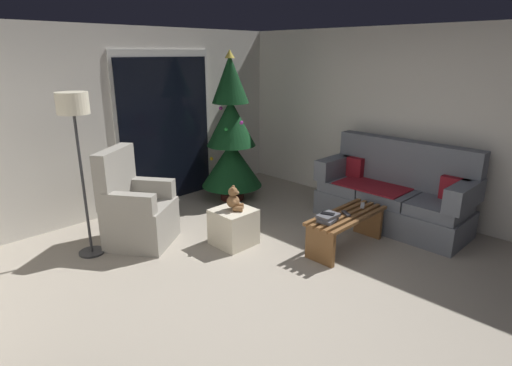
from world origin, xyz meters
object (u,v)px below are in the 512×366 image
at_px(armchair, 136,211).
at_px(christmas_tree, 231,137).
at_px(floor_lamp, 75,120).
at_px(teddy_bear_chestnut, 234,200).
at_px(couch, 394,195).
at_px(remote_silver, 362,205).
at_px(book_stack, 328,218).
at_px(ottoman, 234,227).
at_px(coffee_table, 346,226).
at_px(cell_phone, 328,214).
at_px(remote_graphite, 346,214).

bearing_deg(armchair, christmas_tree, 11.16).
bearing_deg(floor_lamp, teddy_bear_chestnut, -36.39).
xyz_separation_m(couch, armchair, (-2.66, 1.85, 0.00)).
relative_size(remote_silver, teddy_bear_chestnut, 0.55).
bearing_deg(book_stack, ottoman, 118.55).
distance_m(coffee_table, remote_silver, 0.37).
height_order(couch, coffee_table, couch).
bearing_deg(ottoman, coffee_table, -50.05).
bearing_deg(cell_phone, ottoman, 98.99).
relative_size(coffee_table, remote_silver, 7.05).
relative_size(couch, cell_phone, 13.52).
bearing_deg(cell_phone, couch, -24.01).
relative_size(armchair, ottoman, 2.57).
bearing_deg(remote_graphite, coffee_table, -143.41).
bearing_deg(ottoman, floor_lamp, 143.70).
relative_size(coffee_table, christmas_tree, 0.50).
bearing_deg(couch, armchair, 145.15).
distance_m(couch, teddy_bear_chestnut, 2.14).
bearing_deg(remote_graphite, cell_phone, 20.91).
height_order(armchair, floor_lamp, floor_lamp).
xyz_separation_m(cell_phone, floor_lamp, (-1.83, 1.89, 1.01)).
bearing_deg(ottoman, cell_phone, -60.53).
height_order(coffee_table, remote_graphite, remote_graphite).
bearing_deg(floor_lamp, remote_silver, -38.18).
bearing_deg(christmas_tree, remote_silver, -86.63).
distance_m(christmas_tree, floor_lamp, 2.41).
xyz_separation_m(couch, coffee_table, (-1.05, 0.03, -0.12)).
bearing_deg(coffee_table, floor_lamp, 137.57).
bearing_deg(couch, cell_phone, 176.47).
xyz_separation_m(book_stack, armchair, (-1.29, 1.78, -0.05)).
bearing_deg(book_stack, coffee_table, -7.39).
xyz_separation_m(remote_graphite, teddy_bear_chestnut, (-0.80, 0.99, 0.12)).
bearing_deg(christmas_tree, book_stack, -103.78).
bearing_deg(remote_silver, teddy_bear_chestnut, -157.91).
bearing_deg(teddy_bear_chestnut, remote_silver, -40.08).
bearing_deg(floor_lamp, couch, -31.88).
xyz_separation_m(cell_phone, ottoman, (-0.53, 0.94, -0.28)).
height_order(couch, book_stack, couch).
bearing_deg(book_stack, cell_phone, 43.68).
bearing_deg(coffee_table, teddy_bear_chestnut, 129.95).
bearing_deg(remote_graphite, teddy_bear_chestnut, -18.81).
bearing_deg(couch, christmas_tree, 110.78).
height_order(couch, teddy_bear_chestnut, couch).
distance_m(remote_silver, ottoman, 1.55).
bearing_deg(armchair, book_stack, -53.95).
height_order(couch, remote_silver, couch).
xyz_separation_m(coffee_table, floor_lamp, (-2.13, 1.95, 1.23)).
bearing_deg(cell_phone, teddy_bear_chestnut, 98.89).
bearing_deg(floor_lamp, cell_phone, -46.01).
height_order(cell_phone, teddy_bear_chestnut, teddy_bear_chestnut).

